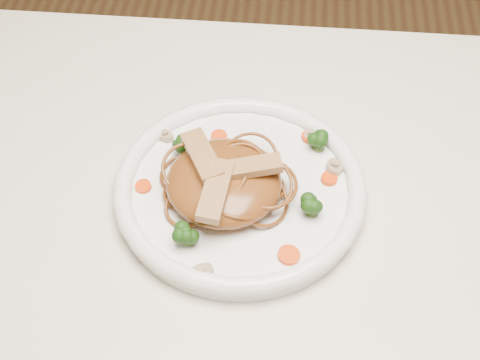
{
  "coord_description": "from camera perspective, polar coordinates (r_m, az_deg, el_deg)",
  "views": [
    {
      "loc": [
        -0.03,
        -0.39,
        1.35
      ],
      "look_at": [
        -0.07,
        0.09,
        0.78
      ],
      "focal_mm": 53.23,
      "sensor_mm": 36.0,
      "label": 1
    }
  ],
  "objects": [
    {
      "name": "table",
      "position": [
        0.8,
        4.75,
        -11.49
      ],
      "size": [
        1.2,
        0.8,
        0.75
      ],
      "color": "beige",
      "rests_on": "ground"
    },
    {
      "name": "plate",
      "position": [
        0.76,
        -0.0,
        -1.07
      ],
      "size": [
        0.31,
        0.31,
        0.02
      ],
      "primitive_type": "cylinder",
      "rotation": [
        0.0,
        0.0,
        -0.16
      ],
      "color": "white",
      "rests_on": "table"
    },
    {
      "name": "noodle_mound",
      "position": [
        0.74,
        -1.3,
        -0.16
      ],
      "size": [
        0.16,
        0.16,
        0.04
      ],
      "primitive_type": "ellipsoid",
      "rotation": [
        0.0,
        0.0,
        0.43
      ],
      "color": "brown",
      "rests_on": "plate"
    },
    {
      "name": "chicken_a",
      "position": [
        0.72,
        0.8,
        1.03
      ],
      "size": [
        0.07,
        0.04,
        0.01
      ],
      "primitive_type": "cube",
      "rotation": [
        0.0,
        0.0,
        0.24
      ],
      "color": "tan",
      "rests_on": "noodle_mound"
    },
    {
      "name": "chicken_b",
      "position": [
        0.73,
        -3.03,
        1.93
      ],
      "size": [
        0.05,
        0.08,
        0.01
      ],
      "primitive_type": "cube",
      "rotation": [
        0.0,
        0.0,
        2.03
      ],
      "color": "tan",
      "rests_on": "noodle_mound"
    },
    {
      "name": "chicken_c",
      "position": [
        0.7,
        -1.98,
        -0.86
      ],
      "size": [
        0.03,
        0.08,
        0.01
      ],
      "primitive_type": "cube",
      "rotation": [
        0.0,
        0.0,
        4.59
      ],
      "color": "tan",
      "rests_on": "noodle_mound"
    },
    {
      "name": "broccoli_0",
      "position": [
        0.79,
        6.38,
        3.27
      ],
      "size": [
        0.03,
        0.03,
        0.03
      ],
      "primitive_type": null,
      "rotation": [
        0.0,
        0.0,
        -0.17
      ],
      "color": "#19460E",
      "rests_on": "plate"
    },
    {
      "name": "broccoli_1",
      "position": [
        0.78,
        -4.67,
        2.8
      ],
      "size": [
        0.03,
        0.03,
        0.03
      ],
      "primitive_type": null,
      "rotation": [
        0.0,
        0.0,
        0.26
      ],
      "color": "#19460E",
      "rests_on": "plate"
    },
    {
      "name": "broccoli_2",
      "position": [
        0.7,
        -4.24,
        -4.14
      ],
      "size": [
        0.04,
        0.04,
        0.03
      ],
      "primitive_type": null,
      "rotation": [
        0.0,
        0.0,
        -0.32
      ],
      "color": "#19460E",
      "rests_on": "plate"
    },
    {
      "name": "broccoli_3",
      "position": [
        0.73,
        5.88,
        -1.9
      ],
      "size": [
        0.03,
        0.03,
        0.03
      ],
      "primitive_type": null,
      "rotation": [
        0.0,
        0.0,
        0.3
      ],
      "color": "#19460E",
      "rests_on": "plate"
    },
    {
      "name": "carrot_0",
      "position": [
        0.81,
        5.66,
        3.47
      ],
      "size": [
        0.02,
        0.02,
        0.0
      ],
      "primitive_type": "cylinder",
      "rotation": [
        0.0,
        0.0,
        0.03
      ],
      "color": "#EF3A08",
      "rests_on": "plate"
    },
    {
      "name": "carrot_1",
      "position": [
        0.76,
        -7.76,
        -0.52
      ],
      "size": [
        0.02,
        0.02,
        0.0
      ],
      "primitive_type": "cylinder",
      "rotation": [
        0.0,
        0.0,
        0.15
      ],
      "color": "#EF3A08",
      "rests_on": "plate"
    },
    {
      "name": "carrot_2",
      "position": [
        0.77,
        7.15,
        0.09
      ],
      "size": [
        0.02,
        0.02,
        0.0
      ],
      "primitive_type": "cylinder",
      "rotation": [
        0.0,
        0.0,
        -0.14
      ],
      "color": "#EF3A08",
      "rests_on": "plate"
    },
    {
      "name": "carrot_3",
      "position": [
        0.81,
        -1.69,
        3.5
      ],
      "size": [
        0.02,
        0.02,
        0.0
      ],
      "primitive_type": "cylinder",
      "rotation": [
        0.0,
        0.0,
        -0.12
      ],
      "color": "#EF3A08",
      "rests_on": "plate"
    },
    {
      "name": "carrot_4",
      "position": [
        0.7,
        3.94,
        -6.02
      ],
      "size": [
        0.02,
        0.02,
        0.0
      ],
      "primitive_type": "cylinder",
      "rotation": [
        0.0,
        0.0,
        -0.03
      ],
      "color": "#EF3A08",
      "rests_on": "plate"
    },
    {
      "name": "mushroom_0",
      "position": [
        0.69,
        -3.18,
        -7.46
      ],
      "size": [
        0.04,
        0.04,
        0.01
      ],
      "primitive_type": "cylinder",
      "rotation": [
        0.0,
        0.0,
        0.63
      ],
      "color": "tan",
      "rests_on": "plate"
    },
    {
      "name": "mushroom_1",
      "position": [
        0.78,
        7.6,
        1.05
      ],
      "size": [
        0.03,
        0.03,
        0.01
      ],
      "primitive_type": "cylinder",
      "rotation": [
        0.0,
        0.0,
        1.41
      ],
      "color": "tan",
      "rests_on": "plate"
    },
    {
      "name": "mushroom_2",
      "position": [
        0.81,
        -6.0,
        3.53
      ],
      "size": [
        0.03,
        0.03,
        0.01
      ],
      "primitive_type": "cylinder",
      "rotation": [
        0.0,
        0.0,
        -0.46
      ],
      "color": "tan",
      "rests_on": "plate"
    },
    {
      "name": "mushroom_3",
      "position": [
        0.81,
        5.68,
        3.51
      ],
      "size": [
        0.02,
        0.02,
        0.01
      ],
      "primitive_type": "cylinder",
      "rotation": [
        0.0,
        0.0,
        1.57
      ],
      "color": "tan",
      "rests_on": "plate"
    }
  ]
}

